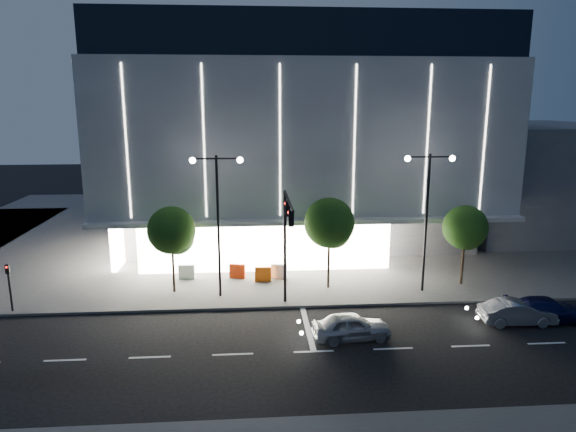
{
  "coord_description": "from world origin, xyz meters",
  "views": [
    {
      "loc": [
        -1.0,
        -24.67,
        12.07
      ],
      "look_at": [
        1.35,
        7.04,
        5.0
      ],
      "focal_mm": 32.0,
      "sensor_mm": 36.0,
      "label": 1
    }
  ],
  "objects_px": {
    "tree_right": "(465,230)",
    "barrier_b": "(187,272)",
    "street_lamp_east": "(427,202)",
    "ped_signal_far": "(9,283)",
    "barrier_d": "(279,271)",
    "tree_left": "(172,233)",
    "car_lead": "(351,327)",
    "barrier_c": "(263,274)",
    "car_third": "(548,309)",
    "traffic_mast": "(287,230)",
    "car_second": "(517,312)",
    "tree_mid": "(330,226)",
    "street_lamp_west": "(218,205)",
    "barrier_a": "(237,271)"
  },
  "relations": [
    {
      "from": "tree_left",
      "to": "street_lamp_east",
      "type": "bearing_deg",
      "value": -3.65
    },
    {
      "from": "street_lamp_west",
      "to": "car_third",
      "type": "relative_size",
      "value": 1.98
    },
    {
      "from": "traffic_mast",
      "to": "barrier_d",
      "type": "xyz_separation_m",
      "value": [
        -0.12,
        5.72,
        -4.38
      ]
    },
    {
      "from": "car_lead",
      "to": "traffic_mast",
      "type": "bearing_deg",
      "value": 35.3
    },
    {
      "from": "street_lamp_east",
      "to": "ped_signal_far",
      "type": "height_order",
      "value": "street_lamp_east"
    },
    {
      "from": "barrier_c",
      "to": "car_third",
      "type": "bearing_deg",
      "value": -22.25
    },
    {
      "from": "car_lead",
      "to": "barrier_c",
      "type": "xyz_separation_m",
      "value": [
        -4.36,
        8.77,
        -0.05
      ]
    },
    {
      "from": "barrier_d",
      "to": "traffic_mast",
      "type": "bearing_deg",
      "value": -76.75
    },
    {
      "from": "barrier_c",
      "to": "barrier_d",
      "type": "xyz_separation_m",
      "value": [
        1.14,
        0.56,
        0.0
      ]
    },
    {
      "from": "tree_right",
      "to": "barrier_d",
      "type": "distance_m",
      "value": 12.73
    },
    {
      "from": "barrier_d",
      "to": "tree_left",
      "type": "bearing_deg",
      "value": -151.39
    },
    {
      "from": "street_lamp_west",
      "to": "tree_mid",
      "type": "relative_size",
      "value": 1.46
    },
    {
      "from": "street_lamp_west",
      "to": "ped_signal_far",
      "type": "bearing_deg",
      "value": -172.87
    },
    {
      "from": "ped_signal_far",
      "to": "barrier_c",
      "type": "bearing_deg",
      "value": 15.16
    },
    {
      "from": "tree_left",
      "to": "tree_mid",
      "type": "distance_m",
      "value": 10.0
    },
    {
      "from": "tree_right",
      "to": "barrier_b",
      "type": "distance_m",
      "value": 18.94
    },
    {
      "from": "street_lamp_west",
      "to": "car_second",
      "type": "bearing_deg",
      "value": -17.0
    },
    {
      "from": "car_lead",
      "to": "barrier_c",
      "type": "height_order",
      "value": "car_lead"
    },
    {
      "from": "traffic_mast",
      "to": "car_lead",
      "type": "xyz_separation_m",
      "value": [
        3.11,
        -3.61,
        -4.33
      ]
    },
    {
      "from": "tree_right",
      "to": "barrier_b",
      "type": "bearing_deg",
      "value": 172.75
    },
    {
      "from": "car_third",
      "to": "barrier_d",
      "type": "bearing_deg",
      "value": 65.16
    },
    {
      "from": "street_lamp_west",
      "to": "tree_mid",
      "type": "bearing_deg",
      "value": 8.26
    },
    {
      "from": "street_lamp_east",
      "to": "street_lamp_west",
      "type": "bearing_deg",
      "value": 180.0
    },
    {
      "from": "street_lamp_west",
      "to": "barrier_d",
      "type": "height_order",
      "value": "street_lamp_west"
    },
    {
      "from": "tree_mid",
      "to": "car_third",
      "type": "distance_m",
      "value": 13.46
    },
    {
      "from": "car_second",
      "to": "barrier_a",
      "type": "distance_m",
      "value": 17.74
    },
    {
      "from": "tree_left",
      "to": "tree_right",
      "type": "distance_m",
      "value": 19.0
    },
    {
      "from": "street_lamp_east",
      "to": "barrier_a",
      "type": "relative_size",
      "value": 8.18
    },
    {
      "from": "car_lead",
      "to": "tree_mid",
      "type": "bearing_deg",
      "value": -4.77
    },
    {
      "from": "street_lamp_west",
      "to": "ped_signal_far",
      "type": "xyz_separation_m",
      "value": [
        -12.0,
        -1.5,
        -4.07
      ]
    },
    {
      "from": "traffic_mast",
      "to": "tree_mid",
      "type": "xyz_separation_m",
      "value": [
        3.03,
        3.68,
        -0.69
      ]
    },
    {
      "from": "traffic_mast",
      "to": "tree_mid",
      "type": "bearing_deg",
      "value": 50.58
    },
    {
      "from": "traffic_mast",
      "to": "barrier_c",
      "type": "distance_m",
      "value": 6.88
    },
    {
      "from": "barrier_c",
      "to": "tree_left",
      "type": "bearing_deg",
      "value": -163.12
    },
    {
      "from": "tree_mid",
      "to": "street_lamp_west",
      "type": "bearing_deg",
      "value": -171.74
    },
    {
      "from": "tree_mid",
      "to": "barrier_a",
      "type": "relative_size",
      "value": 5.59
    },
    {
      "from": "traffic_mast",
      "to": "car_third",
      "type": "relative_size",
      "value": 1.55
    },
    {
      "from": "street_lamp_east",
      "to": "barrier_c",
      "type": "relative_size",
      "value": 8.18
    },
    {
      "from": "street_lamp_west",
      "to": "car_lead",
      "type": "distance_m",
      "value": 10.84
    },
    {
      "from": "street_lamp_east",
      "to": "tree_left",
      "type": "xyz_separation_m",
      "value": [
        -15.97,
        1.02,
        -1.92
      ]
    },
    {
      "from": "tree_left",
      "to": "traffic_mast",
      "type": "bearing_deg",
      "value": -27.84
    },
    {
      "from": "ped_signal_far",
      "to": "tree_mid",
      "type": "height_order",
      "value": "tree_mid"
    },
    {
      "from": "car_lead",
      "to": "barrier_d",
      "type": "distance_m",
      "value": 9.87
    },
    {
      "from": "tree_mid",
      "to": "car_lead",
      "type": "bearing_deg",
      "value": -89.37
    },
    {
      "from": "ped_signal_far",
      "to": "tree_left",
      "type": "xyz_separation_m",
      "value": [
        9.03,
        2.52,
        2.15
      ]
    },
    {
      "from": "car_third",
      "to": "traffic_mast",
      "type": "bearing_deg",
      "value": 84.93
    },
    {
      "from": "ped_signal_far",
      "to": "tree_right",
      "type": "height_order",
      "value": "tree_right"
    },
    {
      "from": "tree_right",
      "to": "car_second",
      "type": "bearing_deg",
      "value": -84.21
    },
    {
      "from": "car_second",
      "to": "barrier_b",
      "type": "bearing_deg",
      "value": 67.16
    },
    {
      "from": "tree_mid",
      "to": "car_third",
      "type": "xyz_separation_m",
      "value": [
        11.57,
        -5.81,
        -3.67
      ]
    }
  ]
}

